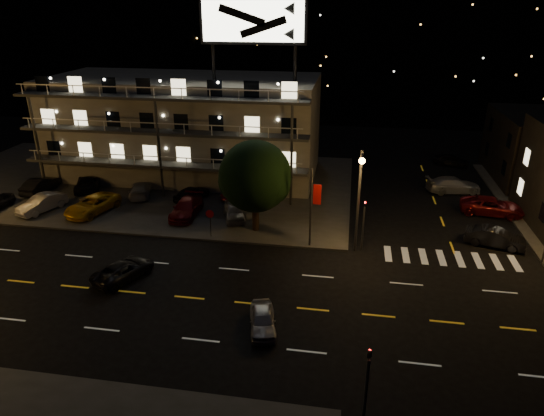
% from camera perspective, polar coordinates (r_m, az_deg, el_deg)
% --- Properties ---
extents(ground, '(140.00, 140.00, 0.00)m').
position_cam_1_polar(ground, '(31.73, -6.22, -10.77)').
color(ground, black).
rests_on(ground, ground).
extents(curb_nw, '(44.00, 24.00, 0.15)m').
position_cam_1_polar(curb_nw, '(53.16, -15.20, 2.94)').
color(curb_nw, '#343431').
rests_on(curb_nw, ground).
extents(motel, '(28.00, 13.80, 18.10)m').
position_cam_1_polar(motel, '(53.64, -10.11, 9.46)').
color(motel, gray).
rests_on(motel, ground).
extents(hill_backdrop, '(120.00, 25.00, 24.00)m').
position_cam_1_polar(hill_backdrop, '(95.25, 1.27, 19.35)').
color(hill_backdrop, black).
rests_on(hill_backdrop, ground).
extents(streetlight_nc, '(0.44, 1.92, 8.00)m').
position_cam_1_polar(streetlight_nc, '(35.56, 10.22, 1.85)').
color(streetlight_nc, '#2D2D30').
rests_on(streetlight_nc, ground).
extents(signal_nw, '(0.20, 0.27, 4.60)m').
position_cam_1_polar(signal_nw, '(37.01, 10.73, -1.35)').
color(signal_nw, '#2D2D30').
rests_on(signal_nw, ground).
extents(signal_sw, '(0.20, 0.27, 4.60)m').
position_cam_1_polar(signal_sw, '(22.57, 11.13, -19.17)').
color(signal_sw, '#2D2D30').
rests_on(signal_sw, ground).
extents(banner_north, '(0.83, 0.16, 6.40)m').
position_cam_1_polar(banner_north, '(36.64, 4.72, 0.21)').
color(banner_north, '#2D2D30').
rests_on(banner_north, ground).
extents(stop_sign, '(0.91, 0.11, 2.61)m').
position_cam_1_polar(stop_sign, '(38.88, -7.30, -1.27)').
color(stop_sign, '#2D2D30').
rests_on(stop_sign, ground).
extents(tree, '(6.04, 5.82, 7.61)m').
position_cam_1_polar(tree, '(38.71, -2.08, 3.52)').
color(tree, black).
rests_on(tree, curb_nw).
extents(lot_car_1, '(3.03, 4.80, 1.49)m').
position_cam_1_polar(lot_car_1, '(48.38, -25.44, 0.50)').
color(lot_car_1, '#96969B').
rests_on(lot_car_1, curb_nw).
extents(lot_car_2, '(3.85, 5.85, 1.50)m').
position_cam_1_polar(lot_car_2, '(46.28, -20.38, 0.37)').
color(lot_car_2, gold).
rests_on(lot_car_2, curb_nw).
extents(lot_car_3, '(2.11, 5.06, 1.46)m').
position_cam_1_polar(lot_car_3, '(43.42, -10.03, 0.02)').
color(lot_car_3, '#630E11').
rests_on(lot_car_3, curb_nw).
extents(lot_car_4, '(2.91, 4.35, 1.38)m').
position_cam_1_polar(lot_car_4, '(42.36, -4.50, -0.34)').
color(lot_car_4, '#96969B').
rests_on(lot_car_4, curb_nw).
extents(lot_car_5, '(1.77, 4.57, 1.49)m').
position_cam_1_polar(lot_car_5, '(53.36, -25.61, 2.45)').
color(lot_car_5, black).
rests_on(lot_car_5, curb_nw).
extents(lot_car_6, '(3.93, 5.43, 1.37)m').
position_cam_1_polar(lot_car_6, '(52.35, -20.80, 2.81)').
color(lot_car_6, black).
rests_on(lot_car_6, curb_nw).
extents(lot_car_7, '(3.16, 4.97, 1.34)m').
position_cam_1_polar(lot_car_7, '(48.96, -15.22, 2.15)').
color(lot_car_7, '#96969B').
rests_on(lot_car_7, curb_nw).
extents(lot_car_8, '(3.02, 4.28, 1.35)m').
position_cam_1_polar(lot_car_8, '(46.85, -9.43, 1.73)').
color(lot_car_8, black).
rests_on(lot_car_8, curb_nw).
extents(lot_car_9, '(2.38, 3.97, 1.24)m').
position_cam_1_polar(lot_car_9, '(46.79, -4.20, 1.88)').
color(lot_car_9, '#630E11').
rests_on(lot_car_9, curb_nw).
extents(side_car_0, '(4.72, 2.78, 1.47)m').
position_cam_1_polar(side_car_0, '(41.55, 24.78, -3.17)').
color(side_car_0, black).
rests_on(side_car_0, ground).
extents(side_car_1, '(5.82, 3.36, 1.52)m').
position_cam_1_polar(side_car_1, '(47.67, 24.47, 0.19)').
color(side_car_1, '#630E11').
rests_on(side_car_1, ground).
extents(side_car_2, '(5.62, 3.11, 1.54)m').
position_cam_1_polar(side_car_2, '(51.82, 20.57, 2.56)').
color(side_car_2, '#96969B').
rests_on(side_car_2, ground).
extents(side_car_3, '(4.17, 2.70, 1.32)m').
position_cam_1_polar(side_car_3, '(60.57, 20.32, 5.33)').
color(side_car_3, black).
rests_on(side_car_3, ground).
extents(road_car_east, '(2.23, 3.85, 1.23)m').
position_cam_1_polar(road_car_east, '(28.85, -1.12, -12.99)').
color(road_car_east, '#96969B').
rests_on(road_car_east, ground).
extents(road_car_west, '(3.76, 4.98, 1.26)m').
position_cam_1_polar(road_car_west, '(35.08, -17.04, -7.00)').
color(road_car_west, black).
rests_on(road_car_west, ground).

